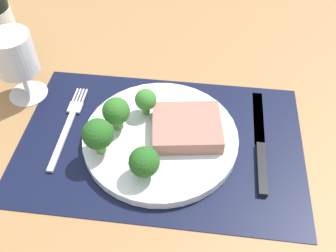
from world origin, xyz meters
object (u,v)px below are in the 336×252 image
object	(u,v)px
knife	(261,147)
steak	(187,127)
plate	(161,138)
fork	(68,125)
wine_glass	(15,58)

from	to	relation	value
knife	steak	bearing A→B (deg)	175.34
plate	knife	xyz separation A→B (cm)	(16.73, 0.53, -0.50)
steak	fork	world-z (taller)	steak
wine_glass	steak	bearing A→B (deg)	-13.89
steak	knife	world-z (taller)	steak
steak	fork	bearing A→B (deg)	179.10
fork	steak	bearing A→B (deg)	-0.72
steak	wine_glass	distance (cm)	32.26
fork	knife	world-z (taller)	knife
fork	knife	xyz separation A→B (cm)	(33.29, -0.89, 0.05)
plate	steak	world-z (taller)	steak
steak	wine_glass	xyz separation A→B (cm)	(-30.85, 7.63, 5.55)
plate	steak	bearing A→B (deg)	14.46
fork	wine_glass	size ratio (longest dim) A/B	1.45
plate	wine_glass	bearing A→B (deg)	161.85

